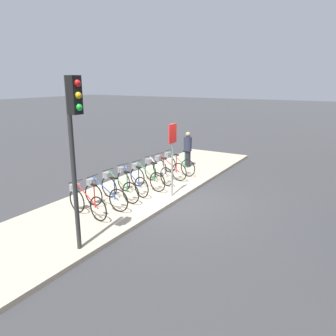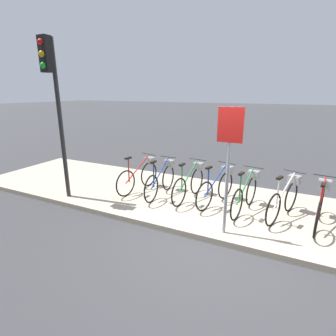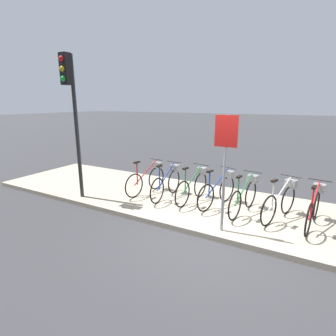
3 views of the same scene
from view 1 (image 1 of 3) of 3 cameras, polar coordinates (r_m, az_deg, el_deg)
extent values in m
plane|color=#38383A|center=(10.50, 1.66, -5.99)|extent=(120.00, 120.00, 0.00)
cube|color=#B7A88E|center=(11.28, -5.35, -4.22)|extent=(14.50, 3.15, 0.12)
torus|color=black|center=(8.95, -12.04, -6.97)|extent=(0.14, 0.68, 0.69)
torus|color=black|center=(9.67, -15.56, -5.52)|extent=(0.14, 0.68, 0.69)
cylinder|color=red|center=(9.21, -13.98, -4.61)|extent=(0.18, 0.95, 0.58)
cylinder|color=red|center=(8.94, -12.67, -4.91)|extent=(0.04, 0.04, 0.62)
cube|color=black|center=(8.83, -12.79, -2.90)|extent=(0.10, 0.21, 0.04)
cylinder|color=#262626|center=(9.48, -15.81, -2.22)|extent=(0.46, 0.09, 0.02)
cube|color=gray|center=(9.58, -15.90, -3.26)|extent=(0.27, 0.23, 0.18)
torus|color=black|center=(9.46, -8.61, -5.58)|extent=(0.04, 0.69, 0.69)
torus|color=black|center=(10.05, -12.82, -4.55)|extent=(0.04, 0.69, 0.69)
cylinder|color=navy|center=(9.66, -10.86, -3.51)|extent=(0.04, 0.96, 0.58)
cylinder|color=navy|center=(9.43, -9.30, -3.67)|extent=(0.03, 0.03, 0.62)
cube|color=black|center=(9.33, -9.39, -1.76)|extent=(0.07, 0.20, 0.04)
cylinder|color=#262626|center=(9.87, -13.01, -1.35)|extent=(0.46, 0.03, 0.02)
cube|color=gray|center=(9.96, -13.16, -2.37)|extent=(0.24, 0.20, 0.18)
torus|color=black|center=(10.01, -6.51, -4.33)|extent=(0.11, 0.69, 0.69)
torus|color=black|center=(10.65, -10.23, -3.28)|extent=(0.11, 0.69, 0.69)
cylinder|color=#267238|center=(10.24, -8.49, -2.32)|extent=(0.13, 0.96, 0.58)
cylinder|color=#267238|center=(10.00, -7.11, -2.50)|extent=(0.04, 0.04, 0.62)
cube|color=black|center=(9.91, -7.17, -0.69)|extent=(0.09, 0.21, 0.04)
cylinder|color=#262626|center=(10.49, -10.37, -0.25)|extent=(0.46, 0.07, 0.02)
cube|color=gray|center=(10.57, -10.51, -1.22)|extent=(0.26, 0.22, 0.18)
torus|color=black|center=(10.49, -4.64, -3.37)|extent=(0.21, 0.67, 0.69)
torus|color=black|center=(11.20, -7.74, -2.26)|extent=(0.21, 0.67, 0.69)
cylinder|color=navy|center=(10.76, -6.29, -1.40)|extent=(0.28, 0.94, 0.58)
cylinder|color=navy|center=(10.49, -5.14, -1.60)|extent=(0.04, 0.04, 0.62)
cube|color=black|center=(10.41, -5.18, 0.13)|extent=(0.12, 0.21, 0.04)
cylinder|color=#262626|center=(11.04, -7.85, 0.63)|extent=(0.45, 0.14, 0.02)
cube|color=gray|center=(11.13, -7.97, -0.29)|extent=(0.28, 0.26, 0.18)
torus|color=black|center=(11.00, -1.85, -2.45)|extent=(0.14, 0.68, 0.69)
torus|color=black|center=(11.62, -5.35, -1.55)|extent=(0.14, 0.68, 0.69)
cylinder|color=#267238|center=(11.23, -3.67, -0.64)|extent=(0.18, 0.95, 0.58)
cylinder|color=#267238|center=(11.00, -2.37, -0.78)|extent=(0.04, 0.04, 0.62)
cube|color=black|center=(10.91, -2.39, 0.89)|extent=(0.10, 0.21, 0.04)
cylinder|color=#262626|center=(11.47, -5.42, 1.25)|extent=(0.46, 0.09, 0.02)
cube|color=gray|center=(11.55, -5.57, 0.35)|extent=(0.27, 0.23, 0.18)
torus|color=black|center=(11.61, -0.25, -1.51)|extent=(0.25, 0.66, 0.69)
torus|color=black|center=(12.31, -3.11, -0.56)|extent=(0.25, 0.66, 0.69)
cylinder|color=silver|center=(11.88, -1.73, 0.26)|extent=(0.33, 0.92, 0.58)
cylinder|color=silver|center=(11.62, -0.67, 0.09)|extent=(0.04, 0.04, 0.62)
cube|color=black|center=(11.54, -0.68, 1.67)|extent=(0.13, 0.21, 0.04)
cylinder|color=#262626|center=(12.17, -3.15, 2.09)|extent=(0.44, 0.17, 0.02)
cube|color=gray|center=(12.25, -3.28, 1.25)|extent=(0.29, 0.27, 0.18)
torus|color=black|center=(12.19, 1.95, -0.70)|extent=(0.13, 0.69, 0.69)
torus|color=black|center=(12.75, -1.46, 0.01)|extent=(0.13, 0.69, 0.69)
cylinder|color=red|center=(12.40, 0.21, 0.90)|extent=(0.16, 0.96, 0.58)
cylinder|color=red|center=(12.19, 1.47, 0.80)|extent=(0.04, 0.04, 0.62)
cube|color=black|center=(12.11, 1.48, 2.31)|extent=(0.10, 0.21, 0.04)
cylinder|color=#262626|center=(12.62, -1.48, 2.57)|extent=(0.46, 0.09, 0.02)
cube|color=gray|center=(12.69, -1.65, 1.75)|extent=(0.26, 0.23, 0.18)
torus|color=black|center=(12.77, 3.48, 0.01)|extent=(0.14, 0.68, 0.69)
torus|color=black|center=(13.33, 0.20, 0.68)|extent=(0.14, 0.68, 0.69)
cylinder|color=#267238|center=(12.98, 1.82, 1.53)|extent=(0.18, 0.95, 0.58)
cylinder|color=#267238|center=(12.77, 3.03, 1.44)|extent=(0.04, 0.04, 0.62)
cube|color=black|center=(12.69, 3.05, 2.89)|extent=(0.10, 0.21, 0.04)
cylinder|color=#262626|center=(13.20, 0.21, 3.13)|extent=(0.46, 0.09, 0.02)
cube|color=gray|center=(13.27, 0.04, 2.34)|extent=(0.27, 0.23, 0.18)
cylinder|color=#23232D|center=(14.25, 3.42, 1.62)|extent=(0.26, 0.26, 0.70)
cylinder|color=#2D3347|center=(14.11, 3.47, 4.23)|extent=(0.34, 0.34, 0.62)
sphere|color=tan|center=(14.04, 3.49, 5.88)|extent=(0.20, 0.20, 0.20)
cylinder|color=#2D2D2D|center=(7.15, -16.14, 0.05)|extent=(0.10, 0.10, 3.74)
cube|color=black|center=(6.80, -16.00, 12.11)|extent=(0.24, 0.20, 0.75)
sphere|color=red|center=(6.72, -15.53, 14.04)|extent=(0.14, 0.14, 0.14)
sphere|color=gold|center=(6.73, -15.40, 12.09)|extent=(0.14, 0.14, 0.14)
sphere|color=green|center=(6.74, -15.26, 10.14)|extent=(0.14, 0.14, 0.14)
cylinder|color=#99999E|center=(10.39, 0.71, 1.27)|extent=(0.06, 0.06, 2.35)
cube|color=red|center=(10.21, 0.82, 6.02)|extent=(0.44, 0.03, 0.60)
camera|label=2|loc=(9.81, 27.44, 7.20)|focal=28.00mm
camera|label=3|loc=(10.24, 29.72, 7.05)|focal=28.00mm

